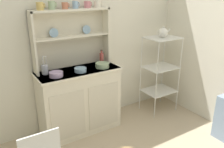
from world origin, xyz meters
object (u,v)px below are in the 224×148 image
Objects in this scene: utensil_jar at (45,69)px; porcelain_teapot at (163,33)px; jam_bottle at (102,58)px; hutch_shelf_unit at (71,34)px; bowl_mixing_large at (56,74)px; hutch_cabinet at (80,100)px; bakers_rack at (161,65)px; cup_gold_0 at (40,6)px.

utensil_jar is 1.71m from porcelain_teapot.
utensil_jar reaches higher than jam_bottle.
hutch_shelf_unit is 6.22× the size of bowl_mixing_large.
hutch_cabinet is 4.57× the size of utensil_jar.
bakers_rack is at bearing -13.17° from hutch_shelf_unit.
hutch_shelf_unit is 10.47× the size of cup_gold_0.
hutch_shelf_unit is at bearing 6.70° from cup_gold_0.
hutch_shelf_unit reaches higher than porcelain_teapot.
porcelain_teapot is at bearing -7.26° from utensil_jar.
porcelain_teapot is at bearing 180.00° from bakers_rack.
bowl_mixing_large is at bearing -166.67° from hutch_cabinet.
utensil_jar is 1.02× the size of porcelain_teapot.
hutch_cabinet is 0.87m from hutch_shelf_unit.
cup_gold_0 is (-1.64, 0.26, 0.91)m from bakers_rack.
porcelain_teapot is at bearing -8.94° from cup_gold_0.
cup_gold_0 is at bearing 171.06° from porcelain_teapot.
hutch_shelf_unit is (0.00, 0.16, 0.85)m from hutch_cabinet.
hutch_cabinet is 6.67× the size of bowl_mixing_large.
cup_gold_0 reaches higher than bowl_mixing_large.
hutch_cabinet is 0.91× the size of bakers_rack.
utensil_jar reaches higher than bowl_mixing_large.
utensil_jar is at bearing -179.35° from jam_bottle.
cup_gold_0 is at bearing 177.25° from jam_bottle.
cup_gold_0 reaches higher than porcelain_teapot.
bakers_rack reaches higher than utensil_jar.
hutch_cabinet is 5.61× the size of jam_bottle.
bowl_mixing_large is (-0.31, -0.07, 0.45)m from hutch_cabinet.
porcelain_teapot reaches higher than bowl_mixing_large.
cup_gold_0 is at bearing 171.07° from bakers_rack.
bakers_rack reaches higher than jam_bottle.
hutch_shelf_unit is 0.51m from cup_gold_0.
hutch_shelf_unit reaches higher than hutch_cabinet.
hutch_shelf_unit is at bearing 166.81° from porcelain_teapot.
hutch_shelf_unit reaches higher than utensil_jar.
utensil_jar is at bearing 118.63° from bowl_mixing_large.
jam_bottle is at bearing 0.65° from utensil_jar.
bakers_rack is 0.94m from jam_bottle.
utensil_jar is (-1.67, 0.21, 0.18)m from bakers_rack.
jam_bottle reaches higher than bowl_mixing_large.
bowl_mixing_large is 0.70× the size of porcelain_teapot.
bowl_mixing_large is 0.72m from jam_bottle.
bakers_rack reaches higher than bowl_mixing_large.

